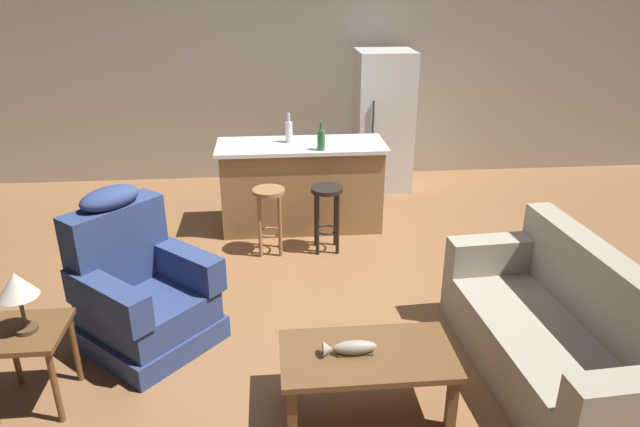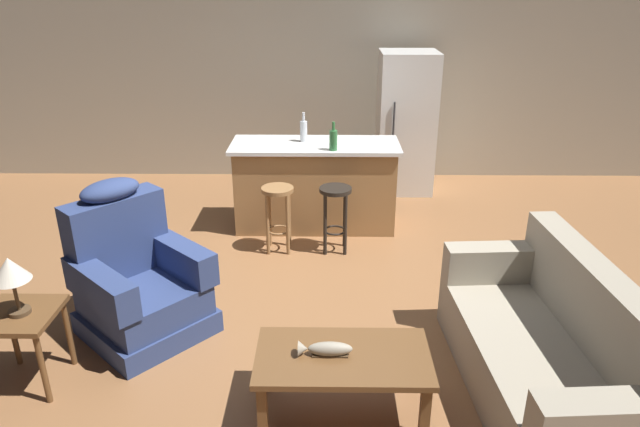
# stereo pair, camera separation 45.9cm
# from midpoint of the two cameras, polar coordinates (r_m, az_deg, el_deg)

# --- Properties ---
(ground_plane) EXTENTS (12.00, 12.00, 0.00)m
(ground_plane) POSITION_cam_midpoint_polar(r_m,az_deg,el_deg) (5.23, 1.77, -7.21)
(ground_plane) COLOR brown
(back_wall) EXTENTS (12.00, 0.05, 2.60)m
(back_wall) POSITION_cam_midpoint_polar(r_m,az_deg,el_deg) (7.76, 1.51, 13.07)
(back_wall) COLOR #A89E89
(back_wall) RESTS_ON ground_plane
(coffee_table) EXTENTS (1.10, 0.60, 0.42)m
(coffee_table) POSITION_cam_midpoint_polar(r_m,az_deg,el_deg) (3.71, 5.97, -14.69)
(coffee_table) COLOR brown
(coffee_table) RESTS_ON ground_plane
(fish_figurine) EXTENTS (0.34, 0.10, 0.10)m
(fish_figurine) POSITION_cam_midpoint_polar(r_m,az_deg,el_deg) (3.65, 4.19, -13.48)
(fish_figurine) COLOR #4C3823
(fish_figurine) RESTS_ON coffee_table
(couch) EXTENTS (0.96, 1.95, 0.94)m
(couch) POSITION_cam_midpoint_polar(r_m,az_deg,el_deg) (4.18, 25.00, -12.63)
(couch) COLOR #9E937F
(couch) RESTS_ON ground_plane
(recliner_near_lamp) EXTENTS (1.19, 1.19, 1.20)m
(recliner_near_lamp) POSITION_cam_midpoint_polar(r_m,az_deg,el_deg) (4.59, -15.15, -6.64)
(recliner_near_lamp) COLOR navy
(recliner_near_lamp) RESTS_ON ground_plane
(end_table) EXTENTS (0.48, 0.48, 0.56)m
(end_table) POSITION_cam_midpoint_polar(r_m,az_deg,el_deg) (4.24, -24.99, -10.18)
(end_table) COLOR brown
(end_table) RESTS_ON ground_plane
(table_lamp) EXTENTS (0.24, 0.24, 0.41)m
(table_lamp) POSITION_cam_midpoint_polar(r_m,az_deg,el_deg) (4.03, -25.76, -5.37)
(table_lamp) COLOR #4C3823
(table_lamp) RESTS_ON end_table
(kitchen_island) EXTENTS (1.80, 0.70, 0.95)m
(kitchen_island) POSITION_cam_midpoint_polar(r_m,az_deg,el_deg) (6.25, 1.63, 2.83)
(kitchen_island) COLOR #9E7042
(kitchen_island) RESTS_ON ground_plane
(bar_stool_left) EXTENTS (0.32, 0.32, 0.68)m
(bar_stool_left) POSITION_cam_midpoint_polar(r_m,az_deg,el_deg) (5.67, -1.92, 0.60)
(bar_stool_left) COLOR olive
(bar_stool_left) RESTS_ON ground_plane
(bar_stool_right) EXTENTS (0.32, 0.32, 0.68)m
(bar_stool_right) POSITION_cam_midpoint_polar(r_m,az_deg,el_deg) (5.68, 3.85, 0.57)
(bar_stool_right) COLOR black
(bar_stool_right) RESTS_ON ground_plane
(refrigerator) EXTENTS (0.70, 0.69, 1.76)m
(refrigerator) POSITION_cam_midpoint_polar(r_m,az_deg,el_deg) (7.39, 10.35, 8.87)
(refrigerator) COLOR white
(refrigerator) RESTS_ON ground_plane
(bottle_tall_green) EXTENTS (0.08, 0.08, 0.32)m
(bottle_tall_green) POSITION_cam_midpoint_polar(r_m,az_deg,el_deg) (6.15, 0.51, 8.26)
(bottle_tall_green) COLOR silver
(bottle_tall_green) RESTS_ON kitchen_island
(bottle_short_amber) EXTENTS (0.08, 0.08, 0.30)m
(bottle_short_amber) POSITION_cam_midpoint_polar(r_m,az_deg,el_deg) (5.84, 3.61, 7.36)
(bottle_short_amber) COLOR #2D6B38
(bottle_short_amber) RESTS_ON kitchen_island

